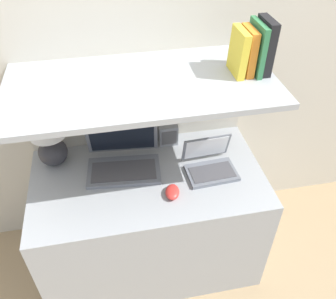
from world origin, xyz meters
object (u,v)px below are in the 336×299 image
(laptop_small, at_px, (210,164))
(book_black, at_px, (265,46))
(computer_mouse, at_px, (172,192))
(book_green, at_px, (256,48))
(book_yellow, at_px, (238,52))
(router_box, at_px, (168,134))
(table_lamp, at_px, (48,136))
(book_orange, at_px, (248,51))
(laptop_large, at_px, (123,160))

(laptop_small, bearing_deg, book_black, 19.36)
(computer_mouse, height_order, book_green, book_green)
(book_yellow, bearing_deg, router_box, 145.91)
(table_lamp, height_order, book_black, book_black)
(book_green, bearing_deg, book_orange, 180.00)
(book_yellow, bearing_deg, laptop_large, 176.58)
(laptop_large, distance_m, computer_mouse, 0.34)
(router_box, xyz_separation_m, book_black, (0.41, -0.19, 0.59))
(laptop_small, distance_m, book_orange, 0.62)
(laptop_large, bearing_deg, laptop_small, -14.24)
(table_lamp, bearing_deg, book_black, -7.67)
(book_black, bearing_deg, book_green, 180.00)
(table_lamp, xyz_separation_m, computer_mouse, (0.59, -0.36, -0.17))
(book_green, xyz_separation_m, book_yellow, (-0.08, 0.00, -0.01))
(computer_mouse, height_order, router_box, router_box)
(book_orange, bearing_deg, laptop_small, -152.20)
(laptop_small, relative_size, book_yellow, 1.31)
(table_lamp, distance_m, computer_mouse, 0.71)
(table_lamp, bearing_deg, book_green, -7.96)
(laptop_large, distance_m, laptop_small, 0.47)
(laptop_small, relative_size, computer_mouse, 2.33)
(book_orange, xyz_separation_m, book_yellow, (-0.04, 0.00, -0.00))
(book_black, xyz_separation_m, book_yellow, (-0.12, 0.00, -0.02))
(laptop_small, bearing_deg, book_green, 22.80)
(table_lamp, distance_m, book_yellow, 1.04)
(laptop_large, height_order, book_yellow, book_yellow)
(table_lamp, xyz_separation_m, book_orange, (0.98, -0.14, 0.45))
(laptop_small, height_order, book_yellow, book_yellow)
(laptop_large, bearing_deg, book_orange, -3.18)
(laptop_large, distance_m, book_green, 0.88)
(laptop_large, bearing_deg, book_black, -2.82)
(laptop_large, height_order, laptop_small, laptop_large)
(book_orange, bearing_deg, book_black, 0.00)
(laptop_small, distance_m, book_black, 0.66)
(computer_mouse, distance_m, book_black, 0.82)
(book_black, relative_size, book_yellow, 1.18)
(laptop_large, height_order, computer_mouse, laptop_large)
(table_lamp, distance_m, laptop_large, 0.41)
(book_black, height_order, book_orange, book_black)
(computer_mouse, xyz_separation_m, book_green, (0.43, 0.22, 0.63))
(book_black, bearing_deg, computer_mouse, -154.65)
(router_box, bearing_deg, book_black, -25.45)
(book_yellow, bearing_deg, laptop_small, -143.59)
(laptop_small, relative_size, book_green, 1.18)
(computer_mouse, relative_size, book_yellow, 0.56)
(laptop_small, xyz_separation_m, book_green, (0.19, 0.08, 0.61))
(table_lamp, height_order, computer_mouse, table_lamp)
(table_lamp, bearing_deg, laptop_small, -15.18)
(book_orange, height_order, book_yellow, book_orange)
(book_green, bearing_deg, laptop_small, -157.20)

